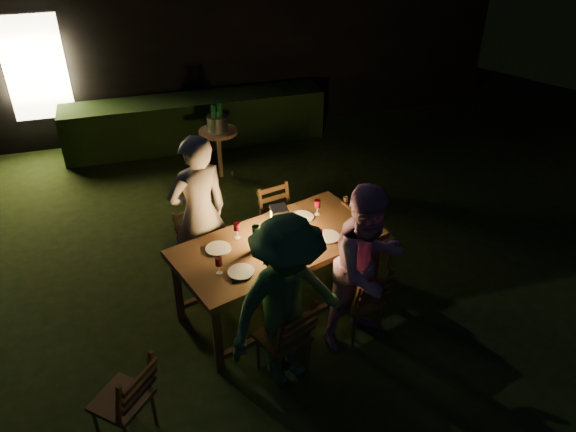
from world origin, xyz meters
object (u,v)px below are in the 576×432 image
object	(u,v)px
chair_near_right	(359,312)
person_opp_left	(287,304)
lantern	(279,224)
chair_end	(367,247)
side_table	(218,136)
dining_table	(278,248)
chair_near_left	(284,349)
chair_spare	(126,412)
chair_far_right	(281,236)
bottle_bucket_a	(214,121)
person_house_side	(199,214)
bottle_table	(256,238)
person_opp_right	(367,268)
bottle_bucket_b	(220,118)
ice_bucket	(217,123)
chair_far_left	(206,263)

from	to	relation	value
chair_near_right	person_opp_left	distance (m)	1.08
person_opp_left	lantern	xyz separation A→B (m)	(0.21, 0.98, 0.15)
chair_end	side_table	distance (m)	2.96
dining_table	chair_near_left	bearing A→B (deg)	-120.23
person_opp_left	chair_spare	bearing A→B (deg)	171.96
dining_table	lantern	distance (m)	0.25
chair_far_right	lantern	bearing A→B (deg)	59.34
chair_far_right	chair_spare	size ratio (longest dim) A/B	0.97
chair_far_right	bottle_bucket_a	xyz separation A→B (m)	(-0.39, 2.11, 0.64)
chair_spare	person_house_side	size ratio (longest dim) A/B	0.51
chair_near_right	chair_spare	size ratio (longest dim) A/B	0.98
side_table	bottle_bucket_a	size ratio (longest dim) A/B	2.35
person_house_side	side_table	xyz separation A→B (m)	(0.63, 2.41, -0.24)
bottle_table	bottle_bucket_a	bearing A→B (deg)	87.44
chair_spare	side_table	bearing A→B (deg)	21.98
bottle_table	side_table	size ratio (longest dim) A/B	0.37
person_house_side	lantern	distance (m)	0.92
person_opp_right	person_opp_left	xyz separation A→B (m)	(-0.86, -0.28, 0.01)
chair_near_left	chair_near_right	xyz separation A→B (m)	(0.85, 0.28, -0.01)
person_opp_right	bottle_bucket_a	bearing A→B (deg)	84.10
chair_near_right	chair_far_right	bearing A→B (deg)	89.18
chair_near_right	chair_near_left	bearing A→B (deg)	-176.98
bottle_bucket_b	chair_end	bearing A→B (deg)	-66.62
bottle_bucket_b	chair_near_left	bearing A→B (deg)	-92.73
dining_table	chair_end	world-z (taller)	chair_end
ice_bucket	bottle_bucket_a	xyz separation A→B (m)	(-0.05, -0.04, 0.05)
bottle_table	bottle_bucket_a	xyz separation A→B (m)	(0.14, 3.08, -0.08)
bottle_bucket_b	bottle_bucket_a	bearing A→B (deg)	-141.34
chair_end	lantern	xyz separation A→B (m)	(-1.14, -0.32, 0.72)
chair_far_left	person_house_side	bearing A→B (deg)	-100.92
chair_far_left	ice_bucket	bearing A→B (deg)	-129.98
chair_spare	person_opp_left	size ratio (longest dim) A/B	0.53
chair_far_right	side_table	world-z (taller)	chair_far_right
person_opp_right	side_table	xyz separation A→B (m)	(-0.73, 3.69, -0.19)
person_opp_right	lantern	bearing A→B (deg)	114.69
chair_near_left	person_house_side	world-z (taller)	person_house_side
chair_near_left	chair_end	size ratio (longest dim) A/B	0.97
person_opp_right	side_table	distance (m)	3.77
chair_end	chair_far_right	bearing A→B (deg)	-134.45
bottle_bucket_b	dining_table	bearing A→B (deg)	-90.00
chair_near_left	person_opp_right	size ratio (longest dim) A/B	0.54
ice_bucket	person_opp_left	bearing A→B (deg)	-91.80
chair_end	lantern	world-z (taller)	lantern
dining_table	bottle_bucket_b	distance (m)	3.09
lantern	bottle_table	size ratio (longest dim) A/B	1.25
person_opp_left	lantern	world-z (taller)	person_opp_left
person_house_side	lantern	world-z (taller)	person_house_side
dining_table	person_house_side	distance (m)	0.94
person_opp_left	bottle_table	distance (m)	0.85
chair_near_right	chair_far_right	xyz separation A→B (m)	(-0.38, 1.49, -0.00)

